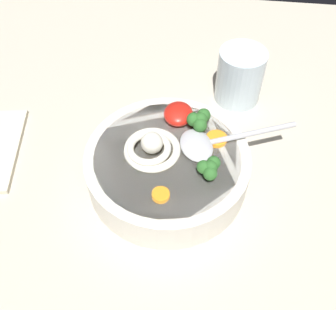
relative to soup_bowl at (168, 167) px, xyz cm
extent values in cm
cube|color=#BCB29E|center=(0.92, -0.09, -5.04)|extent=(106.51, 106.51, 4.38)
cylinder|color=silver|center=(0.00, 0.00, -0.09)|extent=(23.20, 23.20, 5.51)
cylinder|color=#B27A33|center=(0.00, 0.00, 0.13)|extent=(20.41, 20.41, 5.07)
torus|color=silver|center=(-0.28, -2.23, 3.20)|extent=(7.84, 7.84, 1.08)
torus|color=silver|center=(0.23, -2.56, 4.07)|extent=(8.40, 8.40, 0.97)
sphere|color=silver|center=(-0.28, -2.23, 4.61)|extent=(3.04, 3.04, 3.04)
ellipsoid|color=#B7B7BC|center=(-1.56, 3.75, 3.46)|extent=(7.23, 6.36, 1.60)
cylinder|color=#B7B7BC|center=(-4.43, 10.68, 3.46)|extent=(6.49, 14.16, 0.80)
ellipsoid|color=red|center=(-7.08, 0.66, 3.74)|extent=(4.79, 4.31, 2.16)
cylinder|color=#7A9E60|center=(2.85, 5.89, 3.16)|extent=(0.93, 0.93, 0.99)
sphere|color=#2D6628|center=(2.85, 5.89, 4.57)|extent=(1.82, 1.82, 1.82)
sphere|color=#2D6628|center=(3.76, 5.89, 4.40)|extent=(1.82, 1.82, 1.82)
sphere|color=#2D6628|center=(2.02, 6.22, 4.49)|extent=(1.82, 1.82, 1.82)
sphere|color=#2D6628|center=(2.85, 4.98, 4.44)|extent=(1.82, 1.82, 1.82)
cylinder|color=#7A9E60|center=(-5.33, 4.00, 3.21)|extent=(1.03, 1.03, 1.10)
sphere|color=#2D6628|center=(-5.33, 4.00, 4.77)|extent=(2.01, 2.01, 2.01)
sphere|color=#2D6628|center=(-4.33, 4.00, 4.59)|extent=(2.01, 2.01, 2.01)
sphere|color=#2D6628|center=(-6.25, 4.37, 4.68)|extent=(2.01, 2.01, 2.01)
sphere|color=#2D6628|center=(-5.33, 2.99, 4.62)|extent=(2.01, 2.01, 2.01)
cylinder|color=orange|center=(6.81, -0.17, 2.98)|extent=(2.30, 2.30, 0.64)
cylinder|color=orange|center=(-3.55, 6.50, 2.96)|extent=(2.99, 2.99, 0.60)
cylinder|color=silver|center=(-19.03, 9.81, 1.86)|extent=(7.81, 7.81, 9.42)
camera|label=1|loc=(34.00, 4.18, 44.88)|focal=42.23mm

